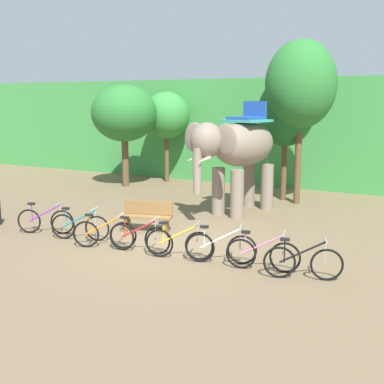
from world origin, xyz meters
TOP-DOWN VIEW (x-y plane):
  - ground_plane at (0.00, 0.00)m, footprint 80.00×80.00m
  - foliage_hedge at (0.00, 12.97)m, footprint 36.00×6.00m
  - tree_far_right at (-6.22, 7.02)m, footprint 2.86×2.86m
  - tree_left at (-5.26, 9.00)m, footprint 2.16×2.16m
  - tree_center_right at (0.96, 7.38)m, footprint 2.13×2.13m
  - tree_center at (1.62, 6.93)m, footprint 2.56×2.56m
  - elephant at (0.31, 4.36)m, footprint 2.45×4.25m
  - bike_purple at (-3.58, -0.65)m, footprint 1.61×0.74m
  - bike_teal at (-2.26, -0.70)m, footprint 1.65×0.66m
  - bike_orange at (-1.19, -0.99)m, footprint 1.61×0.75m
  - bike_red at (-0.18, -0.87)m, footprint 1.70×0.52m
  - bike_yellow at (0.97, -0.85)m, footprint 1.67×0.60m
  - bike_white at (2.02, -0.68)m, footprint 1.64×0.69m
  - bike_pink at (3.07, -0.72)m, footprint 1.69×0.54m
  - bike_black at (4.03, -0.84)m, footprint 1.64×0.69m
  - wooden_bench at (-1.13, 0.96)m, footprint 1.56×0.79m

SIDE VIEW (x-z plane):
  - ground_plane at x=0.00m, z-range 0.00..0.00m
  - bike_purple at x=-3.58m, z-range -0.07..0.85m
  - bike_teal at x=-2.26m, z-range -0.07..0.85m
  - bike_orange at x=-1.19m, z-range -0.07..0.85m
  - bike_red at x=-0.18m, z-range -0.07..0.85m
  - bike_yellow at x=0.97m, z-range -0.07..0.85m
  - bike_white at x=2.02m, z-range -0.07..0.85m
  - bike_pink at x=3.07m, z-range -0.07..0.85m
  - bike_black at x=4.03m, z-range -0.07..0.85m
  - wooden_bench at x=-1.13m, z-range 0.03..0.92m
  - elephant at x=0.31m, z-range 0.31..4.09m
  - foliage_hedge at x=0.00m, z-range 0.00..4.77m
  - tree_left at x=-5.26m, z-range 1.00..5.19m
  - tree_far_right at x=-6.22m, z-range 0.98..5.47m
  - tree_center_right at x=0.96m, z-range 1.02..5.65m
  - tree_center at x=1.62m, z-range 1.37..7.32m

